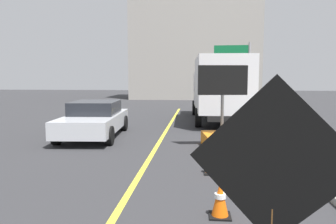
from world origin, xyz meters
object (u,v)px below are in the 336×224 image
Objects in this scene: roadwork_sign at (274,166)px; traffic_cone_mid_lane at (212,159)px; arrow_board_trailer at (222,134)px; box_truck at (219,87)px; highway_guide_sign at (239,63)px; traffic_cone_near_sign at (220,199)px; pickup_car at (95,119)px.

traffic_cone_mid_lane is (-0.38, 4.53, -1.12)m from roadwork_sign.
arrow_board_trailer is 2.89m from traffic_cone_mid_lane.
box_truck is 8.59m from highway_guide_sign.
traffic_cone_near_sign is at bearing -93.54° from box_truck.
box_truck reaches higher than traffic_cone_mid_lane.
highway_guide_sign reaches higher than pickup_car.
arrow_board_trailer is at bearing -98.96° from highway_guide_sign.
roadwork_sign is 0.30× the size of box_truck.
roadwork_sign reaches higher than traffic_cone_near_sign.
traffic_cone_near_sign is 2.40m from traffic_cone_mid_lane.
box_truck is 9.67m from traffic_cone_mid_lane.
pickup_car is at bearing 133.89° from traffic_cone_mid_lane.
roadwork_sign is 4.68m from traffic_cone_mid_lane.
pickup_car is (-4.81, 1.68, 0.22)m from arrow_board_trailer.
traffic_cone_mid_lane reaches higher than traffic_cone_near_sign.
traffic_cone_near_sign is 0.89× the size of traffic_cone_mid_lane.
highway_guide_sign is (2.41, 22.25, 1.95)m from roadwork_sign.
traffic_cone_near_sign is (-0.74, -11.93, -1.49)m from box_truck.
box_truck reaches higher than pickup_car.
traffic_cone_mid_lane is (-2.79, -17.72, -3.07)m from highway_guide_sign.
box_truck is (0.40, 14.06, 0.33)m from roadwork_sign.
roadwork_sign is at bearing -85.25° from traffic_cone_mid_lane.
highway_guide_sign is 20.55m from traffic_cone_near_sign.
box_truck is at bearing 86.46° from traffic_cone_near_sign.
highway_guide_sign is 7.01× the size of traffic_cone_mid_lane.
arrow_board_trailer is at bearing 85.56° from traffic_cone_near_sign.
highway_guide_sign is at bearing 82.21° from traffic_cone_near_sign.
box_truck reaches higher than arrow_board_trailer.
arrow_board_trailer is 5.27m from traffic_cone_near_sign.
roadwork_sign reaches higher than traffic_cone_mid_lane.
box_truck is at bearing -103.81° from highway_guide_sign.
box_truck is 12.39× the size of traffic_cone_near_sign.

